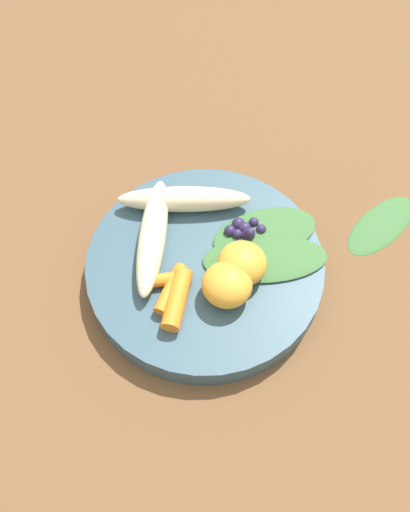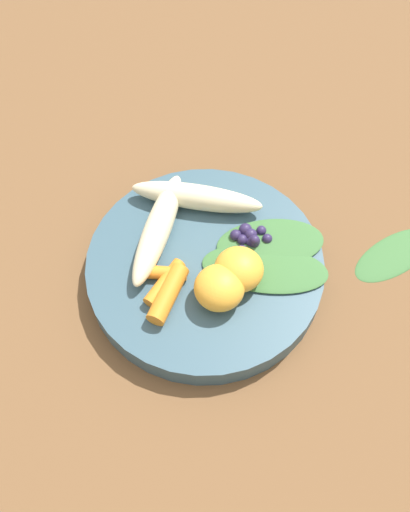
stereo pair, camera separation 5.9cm
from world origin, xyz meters
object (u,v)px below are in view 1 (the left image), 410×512
object	(u,v)px
banana_peeled_left	(153,236)
banana_peeled_right	(184,199)
kale_leaf_stray	(382,224)
bowl	(205,268)
orange_segment_near	(242,263)

from	to	relation	value
banana_peeled_left	banana_peeled_right	world-z (taller)	same
banana_peeled_left	kale_leaf_stray	size ratio (longest dim) A/B	1.33
bowl	kale_leaf_stray	distance (m)	0.22
bowl	banana_peeled_left	xyz separation A→B (m)	(0.03, -0.05, 0.03)
orange_segment_near	banana_peeled_right	bearing A→B (deg)	-95.27
banana_peeled_right	orange_segment_near	size ratio (longest dim) A/B	2.91
banana_peeled_left	kale_leaf_stray	distance (m)	0.27
bowl	banana_peeled_right	size ratio (longest dim) A/B	1.72
orange_segment_near	kale_leaf_stray	bearing A→B (deg)	164.71
bowl	orange_segment_near	world-z (taller)	orange_segment_near
bowl	banana_peeled_left	bearing A→B (deg)	-62.55
banana_peeled_right	orange_segment_near	world-z (taller)	orange_segment_near
banana_peeled_right	kale_leaf_stray	xyz separation A→B (m)	(-0.17, 0.16, -0.04)
kale_leaf_stray	banana_peeled_left	bearing A→B (deg)	145.44
banana_peeled_left	bowl	bearing A→B (deg)	72.54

